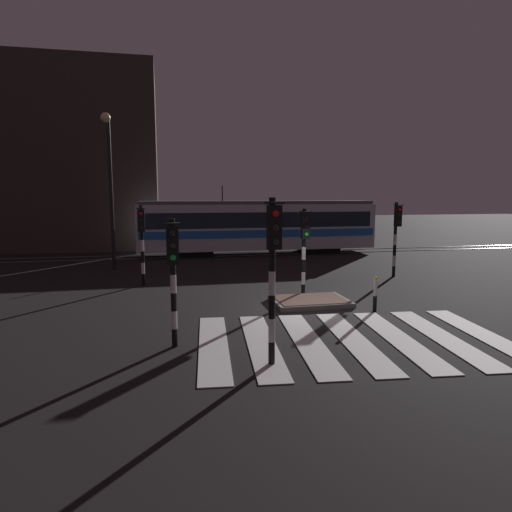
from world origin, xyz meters
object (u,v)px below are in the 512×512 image
traffic_light_corner_far_left (142,233)px  bollard_island_edge (375,294)px  tram (258,226)px  traffic_light_kerb_mid_left (273,257)px  traffic_light_median_centre (305,239)px  street_lamp_trackside_left (110,174)px  traffic_light_corner_near_left (173,264)px  traffic_light_corner_far_right (397,228)px

traffic_light_corner_far_left → bollard_island_edge: size_ratio=2.89×
tram → bollard_island_edge: 14.18m
traffic_light_kerb_mid_left → traffic_light_median_centre: 6.55m
traffic_light_corner_far_left → street_lamp_trackside_left: size_ratio=0.44×
traffic_light_corner_near_left → tram: (5.51, 16.18, -0.28)m
traffic_light_corner_far_right → traffic_light_corner_near_left: (-9.83, -7.31, -0.15)m
traffic_light_corner_far_right → tram: (-4.32, 8.87, -0.43)m
traffic_light_kerb_mid_left → traffic_light_corner_far_left: (-3.02, 9.29, -0.24)m
traffic_light_corner_far_left → tram: size_ratio=0.22×
traffic_light_corner_far_left → traffic_light_corner_near_left: bearing=-82.4°
traffic_light_corner_far_left → tram: tram is taller
traffic_light_kerb_mid_left → traffic_light_corner_near_left: traffic_light_kerb_mid_left is taller
street_lamp_trackside_left → tram: (8.06, 4.58, -2.84)m
traffic_light_median_centre → tram: bearing=85.8°
traffic_light_kerb_mid_left → traffic_light_corner_near_left: size_ratio=1.16×
traffic_light_kerb_mid_left → traffic_light_corner_far_left: traffic_light_kerb_mid_left is taller
traffic_light_median_centre → traffic_light_corner_far_left: (-5.68, 3.31, 0.04)m
traffic_light_corner_far_left → street_lamp_trackside_left: bearing=111.4°
traffic_light_median_centre → bollard_island_edge: 3.18m
traffic_light_kerb_mid_left → tram: tram is taller
traffic_light_corner_far_left → traffic_light_kerb_mid_left: bearing=-72.0°
traffic_light_corner_far_left → bollard_island_edge: traffic_light_corner_far_left is taller
traffic_light_kerb_mid_left → street_lamp_trackside_left: (-4.55, 13.19, 2.24)m
bollard_island_edge → street_lamp_trackside_left: bearing=132.6°
traffic_light_kerb_mid_left → bollard_island_edge: bearing=41.0°
traffic_light_kerb_mid_left → bollard_island_edge: (4.21, 3.65, -1.79)m
traffic_light_corner_far_right → bollard_island_edge: size_ratio=2.97×
traffic_light_median_centre → traffic_light_corner_far_left: 6.57m
street_lamp_trackside_left → bollard_island_edge: size_ratio=6.52×
traffic_light_corner_near_left → bollard_island_edge: 6.71m
street_lamp_trackside_left → traffic_light_corner_near_left: bearing=-77.6°
traffic_light_corner_far_right → traffic_light_median_centre: traffic_light_corner_far_right is taller
traffic_light_corner_far_right → traffic_light_median_centre: 5.94m
traffic_light_median_centre → tram: tram is taller
bollard_island_edge → traffic_light_corner_near_left: bearing=-161.6°
traffic_light_corner_far_right → traffic_light_median_centre: size_ratio=1.05×
traffic_light_corner_far_left → bollard_island_edge: bearing=-37.9°
traffic_light_corner_near_left → street_lamp_trackside_left: size_ratio=0.42×
traffic_light_corner_near_left → bollard_island_edge: bearing=18.4°
traffic_light_corner_near_left → tram: 17.10m
bollard_island_edge → traffic_light_corner_far_left: bearing=142.1°
traffic_light_corner_far_right → traffic_light_corner_far_left: 10.86m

